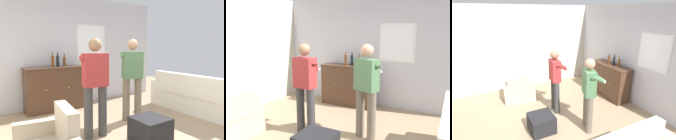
{
  "view_description": "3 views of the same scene",
  "coord_description": "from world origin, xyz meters",
  "views": [
    {
      "loc": [
        -2.35,
        -2.71,
        1.58
      ],
      "look_at": [
        -0.17,
        0.52,
        1.12
      ],
      "focal_mm": 35.0,
      "sensor_mm": 36.0,
      "label": 1
    },
    {
      "loc": [
        1.79,
        -2.71,
        1.86
      ],
      "look_at": [
        -0.06,
        0.72,
        1.2
      ],
      "focal_mm": 35.0,
      "sensor_mm": 36.0,
      "label": 2
    },
    {
      "loc": [
        3.3,
        -1.28,
        2.6
      ],
      "look_at": [
        -0.22,
        0.49,
        1.26
      ],
      "focal_mm": 28.0,
      "sensor_mm": 36.0,
      "label": 3
    }
  ],
  "objects": [
    {
      "name": "ottoman",
      "position": [
        0.08,
        -0.23,
        0.2
      ],
      "size": [
        0.54,
        0.54,
        0.4
      ],
      "primitive_type": "cube",
      "color": "black",
      "rests_on": "ground"
    },
    {
      "name": "bottle_spirits_clear",
      "position": [
        -0.52,
        2.32,
        1.18
      ],
      "size": [
        0.07,
        0.07,
        0.34
      ],
      "color": "black",
      "rests_on": "sideboard_cabinet"
    },
    {
      "name": "person_standing_right",
      "position": [
        0.49,
        0.75,
        0.94
      ],
      "size": [
        0.53,
        0.52,
        1.68
      ],
      "color": "#6B6051",
      "rests_on": "ground"
    },
    {
      "name": "armchair",
      "position": [
        -1.63,
        -0.32,
        0.29
      ],
      "size": [
        0.75,
        0.96,
        0.85
      ],
      "color": "#B2A38E",
      "rests_on": "ground"
    },
    {
      "name": "ground",
      "position": [
        0.0,
        0.0,
        0.0
      ],
      "size": [
        10.4,
        10.4,
        0.0
      ],
      "primitive_type": "plane",
      "color": "#9E8466"
    },
    {
      "name": "wall_back_with_window",
      "position": [
        0.01,
        2.66,
        1.41
      ],
      "size": [
        5.2,
        0.15,
        2.8
      ],
      "color": "silver",
      "rests_on": "ground"
    },
    {
      "name": "person_standing_left",
      "position": [
        -0.58,
        0.42,
        0.94
      ],
      "size": [
        0.55,
        0.5,
        1.68
      ],
      "color": "#383838",
      "rests_on": "ground"
    },
    {
      "name": "sideboard_cabinet",
      "position": [
        -0.62,
        2.3,
        0.52
      ],
      "size": [
        1.4,
        0.49,
        1.05
      ],
      "color": "#472D1E",
      "rests_on": "ground"
    },
    {
      "name": "bottle_wine_green",
      "position": [
        -0.67,
        2.25,
        1.19
      ],
      "size": [
        0.07,
        0.07,
        0.35
      ],
      "color": "#593314",
      "rests_on": "sideboard_cabinet"
    },
    {
      "name": "bottle_liquor_amber",
      "position": [
        -0.34,
        2.35,
        1.16
      ],
      "size": [
        0.07,
        0.07,
        0.3
      ],
      "color": "#593314",
      "rests_on": "sideboard_cabinet"
    },
    {
      "name": "wall_side_left",
      "position": [
        -2.66,
        0.0,
        1.4
      ],
      "size": [
        0.12,
        5.2,
        2.8
      ],
      "primitive_type": "cube",
      "color": "beige",
      "rests_on": "ground"
    }
  ]
}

